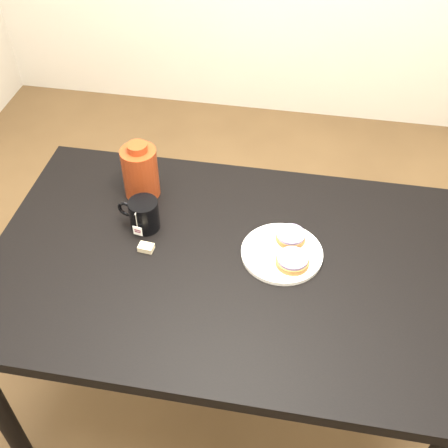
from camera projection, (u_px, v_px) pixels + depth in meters
The scene contains 8 objects.
ground_plane at pixel (223, 388), 2.19m from camera, with size 4.00×4.00×0.00m, color brown.
table at pixel (223, 278), 1.73m from camera, with size 1.40×0.90×0.75m.
plate at pixel (282, 253), 1.68m from camera, with size 0.24×0.24×0.02m.
bagel_back at pixel (291, 236), 1.70m from camera, with size 0.11×0.11×0.03m.
bagel_front at pixel (292, 261), 1.63m from camera, with size 0.12×0.12×0.03m.
mug at pixel (144, 214), 1.73m from camera, with size 0.14×0.11×0.10m.
teabag_pouch at pixel (146, 248), 1.69m from camera, with size 0.04×0.03×0.02m, color #C6B793.
bagel_package at pixel (140, 172), 1.82m from camera, with size 0.12×0.12×0.20m.
Camera 1 is at (0.20, -1.10, 1.99)m, focal length 45.00 mm.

